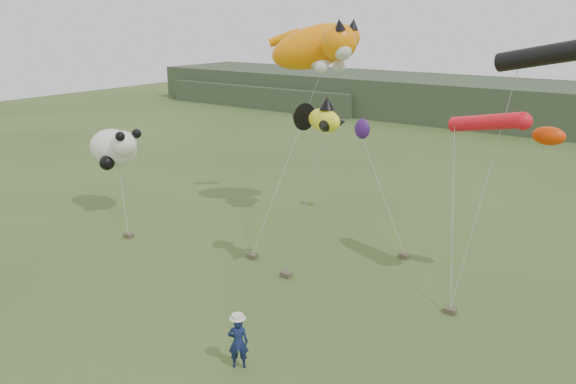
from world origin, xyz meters
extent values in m
plane|color=#385123|center=(0.00, 0.00, 0.00)|extent=(120.00, 120.00, 0.00)
cube|color=#2D3D28|center=(0.00, 45.00, 2.00)|extent=(90.00, 12.00, 4.00)
cube|color=#2D3D28|center=(-30.00, 42.00, 1.25)|extent=(25.00, 8.00, 2.50)
imported|color=#131E49|center=(1.27, -1.43, 0.82)|extent=(0.72, 0.67, 1.64)
cube|color=brown|center=(-3.37, 4.97, 0.10)|extent=(0.40, 0.32, 0.21)
cube|color=brown|center=(-1.11, 4.32, 0.10)|extent=(0.40, 0.32, 0.21)
cube|color=brown|center=(5.27, 5.30, 0.10)|extent=(0.40, 0.32, 0.21)
cube|color=brown|center=(-9.67, 3.45, 0.10)|extent=(0.40, 0.32, 0.21)
cube|color=brown|center=(1.96, 8.79, 0.10)|extent=(0.40, 0.32, 0.21)
ellipsoid|color=orange|center=(-4.05, 10.85, 8.64)|extent=(4.97, 4.20, 2.99)
sphere|color=orange|center=(-2.26, 9.95, 8.91)|extent=(1.61, 1.61, 1.61)
cone|color=black|center=(-1.99, 9.50, 9.67)|extent=(0.50, 0.61, 0.61)
cone|color=black|center=(-1.81, 10.40, 9.67)|extent=(0.50, 0.58, 0.57)
sphere|color=silver|center=(-1.90, 9.68, 8.55)|extent=(0.81, 0.81, 0.81)
ellipsoid|color=silver|center=(-3.87, 10.58, 7.92)|extent=(1.58, 0.79, 0.49)
sphere|color=silver|center=(-2.79, 9.41, 7.83)|extent=(0.63, 0.63, 0.63)
sphere|color=silver|center=(-2.62, 10.67, 7.83)|extent=(0.63, 0.63, 0.63)
cylinder|color=orange|center=(-6.38, 11.56, 9.00)|extent=(1.67, 1.22, 0.97)
ellipsoid|color=#FFF426|center=(0.38, 4.56, 6.44)|extent=(1.71, 1.15, 0.85)
cone|color=black|center=(-0.97, 4.89, 6.44)|extent=(1.07, 1.21, 1.01)
cone|color=black|center=(0.49, 4.56, 7.06)|extent=(0.56, 0.56, 0.45)
cone|color=black|center=(0.72, 3.99, 6.33)|extent=(0.60, 0.63, 0.45)
cone|color=black|center=(0.72, 5.12, 6.33)|extent=(0.60, 0.63, 0.45)
cylinder|color=black|center=(6.87, 7.93, 8.78)|extent=(3.66, 1.53, 1.35)
cylinder|color=red|center=(5.15, 7.72, 6.40)|extent=(3.00, 1.56, 1.12)
sphere|color=red|center=(6.48, 7.24, 6.64)|extent=(0.59, 0.59, 0.59)
ellipsoid|color=white|center=(-13.08, 5.61, 3.50)|extent=(2.92, 1.95, 1.95)
sphere|color=white|center=(-11.78, 5.29, 3.93)|extent=(1.30, 1.30, 1.30)
sphere|color=black|center=(-11.45, 4.86, 4.42)|extent=(0.48, 0.48, 0.48)
sphere|color=black|center=(-11.35, 5.78, 4.42)|extent=(0.48, 0.48, 0.48)
sphere|color=black|center=(-12.54, 4.75, 2.96)|extent=(0.76, 0.76, 0.76)
sphere|color=black|center=(-13.94, 5.94, 3.07)|extent=(0.76, 0.76, 0.76)
ellipsoid|color=#E33603|center=(7.07, 8.59, 5.99)|extent=(1.12, 0.66, 0.66)
ellipsoid|color=#3E1967|center=(-2.11, 12.20, 4.68)|extent=(0.82, 0.55, 1.00)
camera|label=1|loc=(10.80, -12.32, 9.87)|focal=35.00mm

